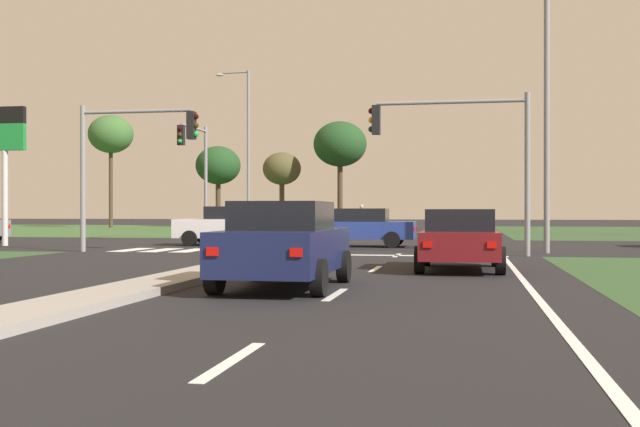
{
  "coord_description": "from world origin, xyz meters",
  "views": [
    {
      "loc": [
        5.7,
        -2.11,
        1.43
      ],
      "look_at": [
        -1.19,
        34.62,
        1.31
      ],
      "focal_mm": 43.88,
      "sensor_mm": 36.0,
      "label": 1
    }
  ],
  "objects_px": {
    "car_maroon_sixth": "(460,239)",
    "street_lamp_second": "(543,84)",
    "traffic_signal_far_left": "(197,161)",
    "treeline_third": "(282,169)",
    "car_white_fifth": "(230,226)",
    "fuel_price_totem": "(5,144)",
    "traffic_signal_near_right": "(465,143)",
    "street_lamp_third": "(246,143)",
    "car_teal_near": "(321,223)",
    "treeline_fourth": "(340,145)",
    "car_navy_fourth": "(284,244)",
    "car_blue_third": "(358,227)",
    "pedestrian_at_median": "(362,217)",
    "treeline_near": "(111,135)",
    "treeline_second": "(218,166)",
    "traffic_signal_near_left": "(126,150)"
  },
  "relations": [
    {
      "from": "car_maroon_sixth",
      "to": "traffic_signal_far_left",
      "type": "relative_size",
      "value": 0.73
    },
    {
      "from": "car_maroon_sixth",
      "to": "pedestrian_at_median",
      "type": "height_order",
      "value": "pedestrian_at_median"
    },
    {
      "from": "car_blue_third",
      "to": "traffic_signal_near_left",
      "type": "height_order",
      "value": "traffic_signal_near_left"
    },
    {
      "from": "traffic_signal_near_right",
      "to": "treeline_third",
      "type": "distance_m",
      "value": 43.73
    },
    {
      "from": "traffic_signal_far_left",
      "to": "pedestrian_at_median",
      "type": "relative_size",
      "value": 3.53
    },
    {
      "from": "car_navy_fourth",
      "to": "street_lamp_second",
      "type": "relative_size",
      "value": 0.41
    },
    {
      "from": "car_blue_third",
      "to": "treeline_fourth",
      "type": "height_order",
      "value": "treeline_fourth"
    },
    {
      "from": "street_lamp_second",
      "to": "treeline_near",
      "type": "relative_size",
      "value": 1.08
    },
    {
      "from": "street_lamp_third",
      "to": "fuel_price_totem",
      "type": "distance_m",
      "value": 20.87
    },
    {
      "from": "traffic_signal_far_left",
      "to": "street_lamp_third",
      "type": "bearing_deg",
      "value": 94.48
    },
    {
      "from": "car_blue_third",
      "to": "traffic_signal_near_left",
      "type": "relative_size",
      "value": 0.9
    },
    {
      "from": "car_blue_third",
      "to": "fuel_price_totem",
      "type": "xyz_separation_m",
      "value": [
        -14.43,
        -1.87,
        3.4
      ]
    },
    {
      "from": "car_navy_fourth",
      "to": "treeline_fourth",
      "type": "xyz_separation_m",
      "value": [
        -7.18,
        51.08,
        6.22
      ]
    },
    {
      "from": "car_blue_third",
      "to": "car_white_fifth",
      "type": "distance_m",
      "value": 5.35
    },
    {
      "from": "car_teal_near",
      "to": "treeline_fourth",
      "type": "height_order",
      "value": "treeline_fourth"
    },
    {
      "from": "car_blue_third",
      "to": "pedestrian_at_median",
      "type": "height_order",
      "value": "pedestrian_at_median"
    },
    {
      "from": "traffic_signal_near_left",
      "to": "traffic_signal_near_right",
      "type": "relative_size",
      "value": 0.99
    },
    {
      "from": "car_white_fifth",
      "to": "treeline_near",
      "type": "bearing_deg",
      "value": 32.93
    },
    {
      "from": "car_maroon_sixth",
      "to": "street_lamp_third",
      "type": "relative_size",
      "value": 0.4
    },
    {
      "from": "treeline_second",
      "to": "pedestrian_at_median",
      "type": "bearing_deg",
      "value": -57.15
    },
    {
      "from": "car_navy_fourth",
      "to": "traffic_signal_far_left",
      "type": "xyz_separation_m",
      "value": [
        -9.98,
        23.28,
        3.12
      ]
    },
    {
      "from": "pedestrian_at_median",
      "to": "treeline_third",
      "type": "height_order",
      "value": "treeline_third"
    },
    {
      "from": "traffic_signal_far_left",
      "to": "treeline_third",
      "type": "xyz_separation_m",
      "value": [
        -2.52,
        28.91,
        1.12
      ]
    },
    {
      "from": "car_maroon_sixth",
      "to": "street_lamp_second",
      "type": "xyz_separation_m",
      "value": [
        2.7,
        8.19,
        5.0
      ]
    },
    {
      "from": "car_navy_fourth",
      "to": "car_white_fifth",
      "type": "height_order",
      "value": "car_white_fifth"
    },
    {
      "from": "car_maroon_sixth",
      "to": "car_white_fifth",
      "type": "bearing_deg",
      "value": 128.56
    },
    {
      "from": "traffic_signal_near_left",
      "to": "street_lamp_third",
      "type": "xyz_separation_m",
      "value": [
        -2.59,
        24.02,
        2.34
      ]
    },
    {
      "from": "car_blue_third",
      "to": "street_lamp_third",
      "type": "xyz_separation_m",
      "value": [
        -9.98,
        18.44,
        5.1
      ]
    },
    {
      "from": "treeline_second",
      "to": "fuel_price_totem",
      "type": "bearing_deg",
      "value": -85.14
    },
    {
      "from": "car_maroon_sixth",
      "to": "street_lamp_third",
      "type": "xyz_separation_m",
      "value": [
        -14.1,
        30.3,
        5.13
      ]
    },
    {
      "from": "treeline_fourth",
      "to": "car_teal_near",
      "type": "bearing_deg",
      "value": -83.65
    },
    {
      "from": "traffic_signal_near_right",
      "to": "pedestrian_at_median",
      "type": "xyz_separation_m",
      "value": [
        -5.52,
        16.38,
        -2.49
      ]
    },
    {
      "from": "car_blue_third",
      "to": "street_lamp_second",
      "type": "bearing_deg",
      "value": -118.26
    },
    {
      "from": "street_lamp_second",
      "to": "treeline_near",
      "type": "distance_m",
      "value": 48.2
    },
    {
      "from": "traffic_signal_far_left",
      "to": "treeline_second",
      "type": "xyz_separation_m",
      "value": [
        -8.63,
        29.86,
        1.55
      ]
    },
    {
      "from": "car_white_fifth",
      "to": "treeline_fourth",
      "type": "xyz_separation_m",
      "value": [
        -0.88,
        34.05,
        6.21
      ]
    },
    {
      "from": "treeline_near",
      "to": "treeline_third",
      "type": "relative_size",
      "value": 1.48
    },
    {
      "from": "car_teal_near",
      "to": "treeline_second",
      "type": "distance_m",
      "value": 27.76
    },
    {
      "from": "car_white_fifth",
      "to": "fuel_price_totem",
      "type": "distance_m",
      "value": 9.87
    },
    {
      "from": "traffic_signal_near_left",
      "to": "treeline_fourth",
      "type": "bearing_deg",
      "value": 88.32
    },
    {
      "from": "traffic_signal_near_right",
      "to": "street_lamp_third",
      "type": "bearing_deg",
      "value": 120.58
    },
    {
      "from": "car_maroon_sixth",
      "to": "treeline_near",
      "type": "relative_size",
      "value": 0.44
    },
    {
      "from": "car_teal_near",
      "to": "fuel_price_totem",
      "type": "relative_size",
      "value": 0.78
    },
    {
      "from": "traffic_signal_near_right",
      "to": "fuel_price_totem",
      "type": "bearing_deg",
      "value": 168.75
    },
    {
      "from": "car_blue_third",
      "to": "pedestrian_at_median",
      "type": "distance_m",
      "value": 10.88
    },
    {
      "from": "pedestrian_at_median",
      "to": "treeline_fourth",
      "type": "distance_m",
      "value": 24.51
    },
    {
      "from": "traffic_signal_near_right",
      "to": "street_lamp_second",
      "type": "bearing_deg",
      "value": 36.35
    },
    {
      "from": "treeline_fourth",
      "to": "treeline_third",
      "type": "bearing_deg",
      "value": 168.19
    },
    {
      "from": "treeline_third",
      "to": "car_navy_fourth",
      "type": "bearing_deg",
      "value": -76.53
    },
    {
      "from": "car_white_fifth",
      "to": "treeline_second",
      "type": "xyz_separation_m",
      "value": [
        -12.31,
        36.11,
        4.66
      ]
    }
  ]
}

